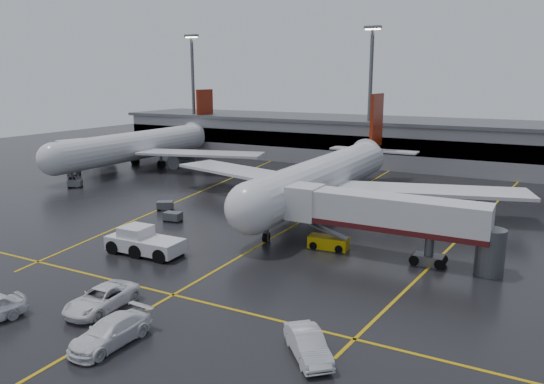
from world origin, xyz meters
The scene contains 21 objects.
ground centered at (0.00, 0.00, 0.00)m, with size 220.00×220.00×0.00m, color black.
apron_line_centre centered at (0.00, 0.00, 0.01)m, with size 0.25×90.00×0.02m, color gold.
apron_line_stop centered at (0.00, -22.00, 0.01)m, with size 60.00×0.25×0.02m, color gold.
apron_line_left centered at (-20.00, 10.00, 0.01)m, with size 0.25×70.00×0.02m, color gold.
apron_line_right centered at (18.00, 10.00, 0.01)m, with size 0.25×70.00×0.02m, color gold.
terminal centered at (0.00, 47.93, 4.32)m, with size 122.00×19.00×8.60m.
light_mast_left centered at (-45.00, 42.00, 14.47)m, with size 3.00×1.20×25.45m.
light_mast_mid centered at (-5.00, 42.00, 14.47)m, with size 3.00×1.20×25.45m.
main_airliner centered at (0.00, 9.70, 4.21)m, with size 48.80×45.60×14.10m.
second_airliner centered at (-42.00, 21.70, 4.21)m, with size 48.80×45.60×14.10m.
jet_bridge centered at (11.87, -6.00, 3.93)m, with size 19.90×3.40×6.05m.
pushback_tractor centered at (-8.56, -15.68, 1.07)m, with size 7.59×3.41×2.68m.
belt_loader centered at (6.40, -5.99, 0.61)m, with size 3.99×2.06×2.46m.
service_van_a centered at (-2.95, -26.40, 0.82)m, with size 2.72×5.89×1.64m, color white.
service_van_b centered at (1.33, -29.76, 0.84)m, with size 2.34×5.76×1.67m, color white.
service_van_c centered at (12.85, -25.34, 0.82)m, with size 1.73×4.95×1.63m, color silver.
baggage_cart_a centered at (-13.22, -5.52, 0.63)m, with size 2.15×1.54×1.12m.
baggage_cart_b centered at (-17.49, -1.72, 0.63)m, with size 2.39×2.17×1.12m.
baggage_cart_c centered at (-11.00, 6.41, 0.63)m, with size 2.10×1.46×1.12m.
baggage_cart_d centered at (-46.78, 9.60, 0.63)m, with size 2.17×1.58×1.12m.
baggage_cart_e centered at (-38.56, 2.61, 0.63)m, with size 2.38×2.14×1.12m.
Camera 1 is at (24.04, -50.94, 16.34)m, focal length 33.88 mm.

